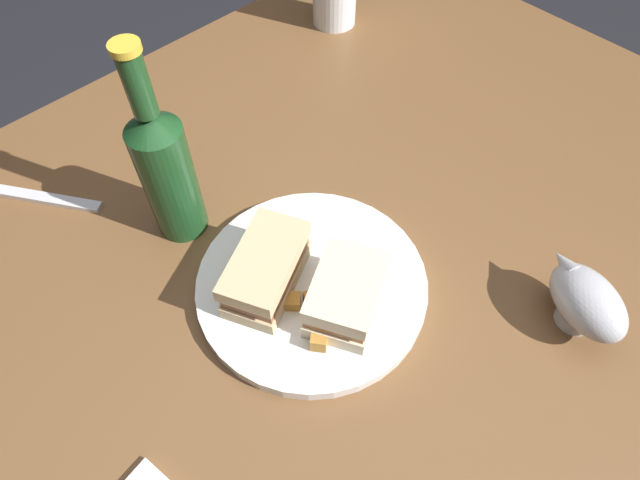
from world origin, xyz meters
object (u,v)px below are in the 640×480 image
(sandwich_half_right, at_px, (346,295))
(cider_bottle, at_px, (166,169))
(sandwich_half_left, at_px, (266,270))
(plate, at_px, (312,285))
(fork, at_px, (39,197))
(gravy_boat, at_px, (586,301))

(sandwich_half_right, distance_m, cider_bottle, 0.26)
(sandwich_half_left, bearing_deg, plate, -41.32)
(sandwich_half_right, bearing_deg, sandwich_half_left, 116.08)
(plate, bearing_deg, fork, 115.12)
(sandwich_half_left, relative_size, gravy_boat, 1.12)
(sandwich_half_left, distance_m, fork, 0.36)
(plate, relative_size, fork, 1.54)
(gravy_boat, bearing_deg, plate, 128.36)
(gravy_boat, height_order, fork, gravy_boat)
(sandwich_half_left, height_order, sandwich_half_right, sandwich_half_left)
(plate, height_order, cider_bottle, cider_bottle)
(plate, height_order, fork, plate)
(sandwich_half_right, distance_m, gravy_boat, 0.27)
(sandwich_half_right, xyz_separation_m, fork, (-0.17, 0.41, -0.04))
(plate, distance_m, sandwich_half_right, 0.06)
(sandwich_half_right, height_order, cider_bottle, cider_bottle)
(sandwich_half_left, bearing_deg, fork, 111.74)
(sandwich_half_right, height_order, gravy_boat, sandwich_half_right)
(sandwich_half_left, relative_size, fork, 0.77)
(sandwich_half_right, xyz_separation_m, gravy_boat, (0.19, -0.19, -0.00))
(gravy_boat, bearing_deg, cider_bottle, 119.47)
(gravy_boat, height_order, cider_bottle, cider_bottle)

